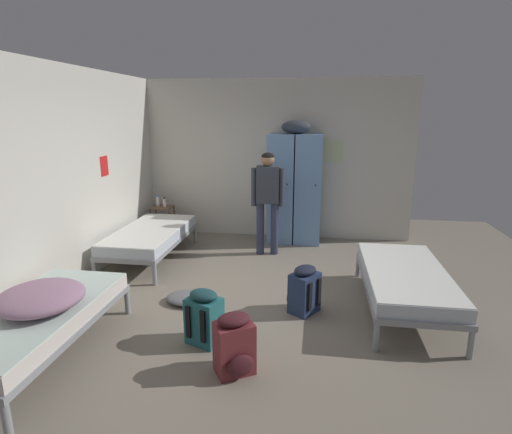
{
  "coord_description": "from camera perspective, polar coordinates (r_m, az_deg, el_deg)",
  "views": [
    {
      "loc": [
        0.71,
        -4.53,
        2.19
      ],
      "look_at": [
        0.0,
        0.26,
        0.95
      ],
      "focal_mm": 28.69,
      "sensor_mm": 36.0,
      "label": 1
    }
  ],
  "objects": [
    {
      "name": "lotion_bottle",
      "position": [
        7.41,
        -12.63,
        1.98
      ],
      "size": [
        0.06,
        0.06,
        0.18
      ],
      "color": "beige",
      "rests_on": "shelf_unit"
    },
    {
      "name": "locker_bank",
      "position": [
        7.0,
        5.4,
        4.24
      ],
      "size": [
        0.9,
        0.55,
        2.07
      ],
      "color": "#6B93C6",
      "rests_on": "ground_plane"
    },
    {
      "name": "backpack_navy",
      "position": [
        4.69,
        6.68,
        -10.09
      ],
      "size": [
        0.41,
        0.4,
        0.55
      ],
      "color": "navy",
      "rests_on": "ground_plane"
    },
    {
      "name": "ground_plane",
      "position": [
        5.09,
        -0.44,
        -11.17
      ],
      "size": [
        8.42,
        8.42,
        0.0
      ],
      "primitive_type": "plane",
      "color": "gray"
    },
    {
      "name": "shelf_unit",
      "position": [
        7.54,
        -12.89,
        -0.19
      ],
      "size": [
        0.38,
        0.3,
        0.57
      ],
      "color": "brown",
      "rests_on": "ground_plane"
    },
    {
      "name": "bed_right",
      "position": [
        4.95,
        20.06,
        -8.02
      ],
      "size": [
        0.9,
        1.9,
        0.49
      ],
      "color": "gray",
      "rests_on": "ground_plane"
    },
    {
      "name": "bedding_heap",
      "position": [
        4.18,
        -27.84,
        -9.87
      ],
      "size": [
        0.75,
        0.76,
        0.21
      ],
      "color": "gray",
      "rests_on": "bed_left_front"
    },
    {
      "name": "bed_left_front",
      "position": [
        4.29,
        -28.38,
        -12.49
      ],
      "size": [
        0.9,
        1.9,
        0.49
      ],
      "color": "gray",
      "rests_on": "ground_plane"
    },
    {
      "name": "backpack_maroon",
      "position": [
        3.67,
        -3.01,
        -17.44
      ],
      "size": [
        0.4,
        0.41,
        0.55
      ],
      "color": "maroon",
      "rests_on": "ground_plane"
    },
    {
      "name": "person_traveler",
      "position": [
        6.32,
        1.62,
        3.21
      ],
      "size": [
        0.51,
        0.23,
        1.61
      ],
      "color": "#2D334C",
      "rests_on": "ground_plane"
    },
    {
      "name": "backpack_teal",
      "position": [
        4.12,
        -7.15,
        -13.73
      ],
      "size": [
        0.39,
        0.4,
        0.55
      ],
      "color": "#23666B",
      "rests_on": "ground_plane"
    },
    {
      "name": "clothes_pile_grey",
      "position": [
        5.01,
        -9.13,
        -11.09
      ],
      "size": [
        0.58,
        0.41,
        0.11
      ],
      "color": "slate",
      "rests_on": "ground_plane"
    },
    {
      "name": "bed_left_rear",
      "position": [
        6.41,
        -14.49,
        -2.52
      ],
      "size": [
        0.9,
        1.9,
        0.49
      ],
      "color": "gray",
      "rests_on": "ground_plane"
    },
    {
      "name": "room_backdrop",
      "position": [
        6.16,
        -10.03,
        6.59
      ],
      "size": [
        4.71,
        5.32,
        2.76
      ],
      "color": "beige",
      "rests_on": "ground_plane"
    },
    {
      "name": "water_bottle",
      "position": [
        7.51,
        -13.54,
        2.19
      ],
      "size": [
        0.06,
        0.06,
        0.2
      ],
      "color": "white",
      "rests_on": "shelf_unit"
    }
  ]
}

